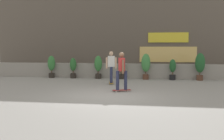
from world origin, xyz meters
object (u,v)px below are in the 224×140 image
Objects in this scene: potted_plant_2 at (98,66)px; skater_mid_plaza at (122,70)px; potted_plant_4 at (146,64)px; potted_plant_3 at (122,68)px; potted_plant_0 at (51,65)px; skater_far_right at (111,66)px; potted_plant_6 at (200,64)px; potted_plant_5 at (173,69)px; potted_plant_1 at (73,67)px.

skater_mid_plaza is (1.89, -4.38, 0.14)m from potted_plant_2.
potted_plant_3 is at bearing 180.00° from potted_plant_4.
potted_plant_4 reaches higher than potted_plant_0.
skater_mid_plaza reaches higher than potted_plant_0.
skater_far_right is (1.11, -2.11, 0.14)m from potted_plant_2.
potted_plant_4 is at bearing -0.00° from potted_plant_3.
potted_plant_6 is at bearing -0.00° from potted_plant_3.
skater_far_right is (-3.32, -2.11, 0.29)m from potted_plant_5.
potted_plant_5 is (4.43, 0.00, -0.15)m from potted_plant_2.
potted_plant_2 is at bearing 180.00° from potted_plant_6.
skater_far_right is at bearing -38.14° from potted_plant_1.
potted_plant_6 reaches higher than potted_plant_1.
potted_plant_1 is at bearing 128.44° from skater_mid_plaza.
potted_plant_6 reaches higher than potted_plant_0.
potted_plant_4 reaches higher than potted_plant_2.
potted_plant_6 is 5.98m from skater_mid_plaza.
potted_plant_6 is at bearing 0.00° from potted_plant_4.
potted_plant_3 is at bearing 0.00° from potted_plant_0.
potted_plant_0 is at bearing 180.00° from potted_plant_6.
potted_plant_2 is 1.16× the size of potted_plant_3.
potted_plant_0 is 1.40m from potted_plant_1.
potted_plant_5 is 1.56m from potted_plant_6.
potted_plant_6 is (5.96, 0.00, 0.13)m from potted_plant_2.
potted_plant_6 is 5.29m from skater_far_right.
potted_plant_1 is at bearing 180.00° from potted_plant_6.
potted_plant_2 is 1.15× the size of potted_plant_5.
potted_plant_2 is (1.58, 0.00, 0.11)m from potted_plant_1.
potted_plant_3 is at bearing 80.86° from skater_far_right.
skater_mid_plaza is at bearing -84.19° from potted_plant_3.
potted_plant_6 is 0.93× the size of skater_mid_plaza.
potted_plant_1 is at bearing -180.00° from potted_plant_3.
skater_mid_plaza is (0.44, -4.38, 0.30)m from potted_plant_3.
potted_plant_3 is at bearing 180.00° from potted_plant_6.
skater_mid_plaza is at bearing -132.93° from potted_plant_6.
potted_plant_0 is 1.14× the size of potted_plant_5.
potted_plant_3 is at bearing 180.00° from potted_plant_5.
potted_plant_6 is (3.09, 0.00, 0.03)m from potted_plant_4.
skater_far_right is (4.09, -2.11, 0.15)m from potted_plant_0.
skater_mid_plaza is at bearing -51.56° from potted_plant_1.
potted_plant_5 is at bearing 180.00° from potted_plant_6.
skater_far_right is at bearing -27.32° from potted_plant_0.
potted_plant_2 reaches higher than potted_plant_1.
skater_far_right is (-1.76, -2.11, 0.05)m from potted_plant_4.
potted_plant_0 is 4.43m from potted_plant_3.
skater_mid_plaza is (3.47, -4.38, 0.26)m from potted_plant_1.
potted_plant_1 reaches higher than potted_plant_3.
potted_plant_5 is at bearing 0.00° from potted_plant_3.
potted_plant_5 reaches higher than potted_plant_3.
potted_plant_0 is 4.60m from skater_far_right.
potted_plant_4 is at bearing -0.00° from potted_plant_0.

